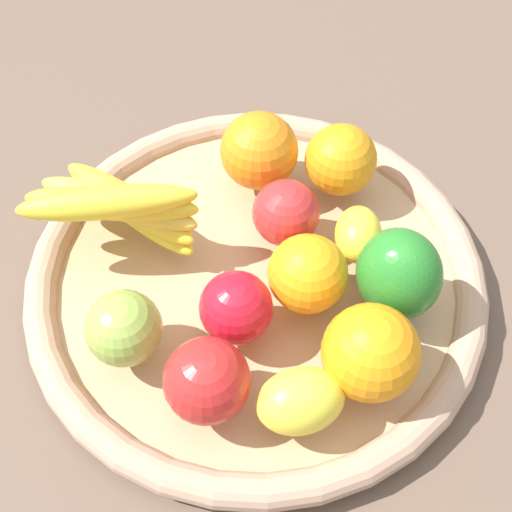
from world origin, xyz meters
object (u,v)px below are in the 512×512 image
object	(u,v)px
apple_0	(207,381)
bell_pepper	(399,274)
orange_1	(371,353)
lemon_1	(302,401)
apple_1	(124,328)
apple_3	(286,213)
banana_bunch	(120,204)
orange_3	(259,151)
lemon_0	(357,232)
orange_0	(308,274)
orange_2	(341,160)
apple_2	(236,308)

from	to	relation	value
apple_0	bell_pepper	distance (m)	0.19
orange_1	lemon_1	bearing A→B (deg)	-71.46
apple_1	apple_3	world-z (taller)	apple_1
banana_bunch	orange_3	distance (m)	0.15
banana_bunch	lemon_0	bearing A→B (deg)	72.13
lemon_1	orange_0	bearing A→B (deg)	161.89
lemon_0	lemon_1	world-z (taller)	lemon_1
orange_2	apple_0	bearing A→B (deg)	-40.93
orange_2	orange_1	size ratio (longest dim) A/B	0.89
orange_2	lemon_0	size ratio (longest dim) A/B	1.20
apple_2	bell_pepper	distance (m)	0.14
apple_0	lemon_1	bearing A→B (deg)	66.55
apple_3	lemon_1	world-z (taller)	apple_3
orange_3	apple_3	xyz separation A→B (m)	(0.08, 0.01, -0.01)
banana_bunch	orange_0	distance (m)	0.19
orange_0	apple_0	world-z (taller)	same
apple_3	lemon_1	bearing A→B (deg)	-11.11
apple_0	apple_3	bearing A→B (deg)	145.25
orange_2	orange_0	xyz separation A→B (m)	(0.12, -0.07, -0.00)
lemon_0	apple_0	size ratio (longest dim) A/B	0.85
banana_bunch	lemon_0	xyz separation A→B (m)	(0.07, 0.21, -0.02)
banana_bunch	orange_3	bearing A→B (deg)	105.44
orange_1	apple_2	bearing A→B (deg)	-126.87
orange_2	orange_0	distance (m)	0.14
apple_0	apple_2	bearing A→B (deg)	148.91
apple_1	apple_3	xyz separation A→B (m)	(-0.09, 0.17, -0.00)
orange_0	lemon_1	size ratio (longest dim) A/B	0.99
apple_0	orange_1	xyz separation A→B (m)	(0.01, 0.13, 0.01)
apple_3	lemon_1	xyz separation A→B (m)	(0.19, -0.04, -0.01)
apple_2	orange_2	world-z (taller)	orange_2
orange_1	apple_1	size ratio (longest dim) A/B	1.23
lemon_0	apple_0	xyz separation A→B (m)	(0.12, -0.17, 0.01)
lemon_0	orange_3	world-z (taller)	orange_3
banana_bunch	apple_1	xyz separation A→B (m)	(0.13, -0.01, -0.01)
orange_0	orange_1	world-z (taller)	orange_1
orange_1	orange_3	distance (m)	0.24
orange_0	lemon_1	distance (m)	0.12
apple_0	orange_1	size ratio (longest dim) A/B	0.87
orange_0	apple_1	xyz separation A→B (m)	(0.02, -0.17, -0.00)
banana_bunch	orange_1	bearing A→B (deg)	41.54
apple_1	orange_3	xyz separation A→B (m)	(-0.17, 0.16, 0.01)
orange_0	orange_1	distance (m)	0.09
orange_3	lemon_1	xyz separation A→B (m)	(0.26, -0.03, -0.01)
lemon_0	bell_pepper	world-z (taller)	bell_pepper
orange_3	lemon_1	distance (m)	0.27
banana_bunch	orange_3	xyz separation A→B (m)	(-0.04, 0.14, -0.00)
banana_bunch	lemon_0	distance (m)	0.23
apple_2	apple_3	world-z (taller)	same
apple_1	lemon_1	bearing A→B (deg)	53.57
apple_3	lemon_1	size ratio (longest dim) A/B	0.89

